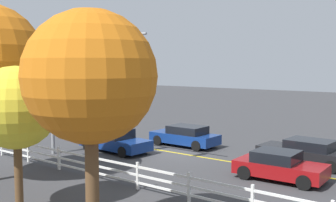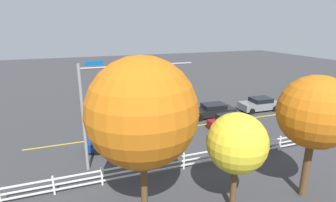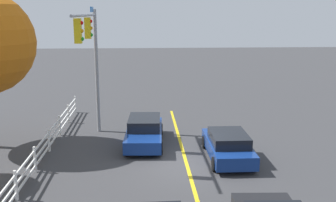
# 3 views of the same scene
# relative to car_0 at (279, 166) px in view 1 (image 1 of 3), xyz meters

# --- Properties ---
(ground_plane) EXTENTS (120.00, 120.00, 0.00)m
(ground_plane) POSITION_rel_car_0_xyz_m (7.11, -1.66, -0.64)
(ground_plane) COLOR #38383A
(lane_center_stripe) EXTENTS (28.00, 0.16, 0.01)m
(lane_center_stripe) POSITION_rel_car_0_xyz_m (3.11, -1.66, -0.64)
(lane_center_stripe) COLOR gold
(lane_center_stripe) RESTS_ON ground_plane
(signal_assembly) EXTENTS (7.28, 0.38, 7.03)m
(signal_assembly) POSITION_rel_car_0_xyz_m (10.43, 2.86, 4.31)
(signal_assembly) COLOR gray
(signal_assembly) RESTS_ON ground_plane
(car_0) EXTENTS (3.99, 2.07, 1.31)m
(car_0) POSITION_rel_car_0_xyz_m (0.00, 0.00, 0.00)
(car_0) COLOR maroon
(car_0) RESTS_ON ground_plane
(car_1) EXTENTS (4.41, 1.94, 1.31)m
(car_1) POSITION_rel_car_0_xyz_m (7.77, -3.66, 0.01)
(car_1) COLOR navy
(car_1) RESTS_ON ground_plane
(car_2) EXTENTS (4.84, 2.17, 1.34)m
(car_2) POSITION_rel_car_0_xyz_m (-0.04, -3.45, 0.02)
(car_2) COLOR black
(car_2) RESTS_ON ground_plane
(car_3) EXTENTS (4.69, 2.09, 1.38)m
(car_3) POSITION_rel_car_0_xyz_m (10.20, 0.24, 0.03)
(car_3) COLOR navy
(car_3) RESTS_ON ground_plane
(white_rail_fence) EXTENTS (26.10, 0.10, 1.15)m
(white_rail_fence) POSITION_rel_car_0_xyz_m (4.11, 4.95, -0.04)
(white_rail_fence) COLOR white
(white_rail_fence) RESTS_ON ground_plane
(tree_1) EXTENTS (3.77, 3.77, 6.73)m
(tree_1) POSITION_rel_car_0_xyz_m (1.59, 9.67, 4.18)
(tree_1) COLOR brown
(tree_1) RESTS_ON ground_plane
(tree_2) EXTENTS (2.93, 2.93, 5.15)m
(tree_2) POSITION_rel_car_0_xyz_m (5.88, 9.31, 3.02)
(tree_2) COLOR brown
(tree_2) RESTS_ON ground_plane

